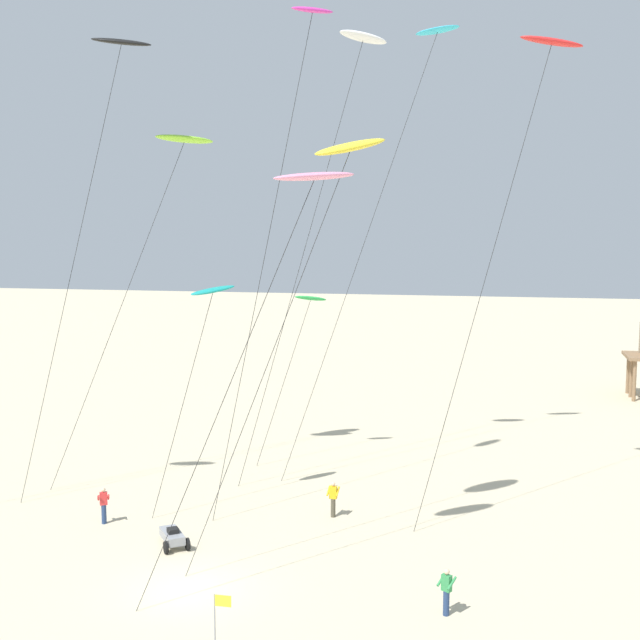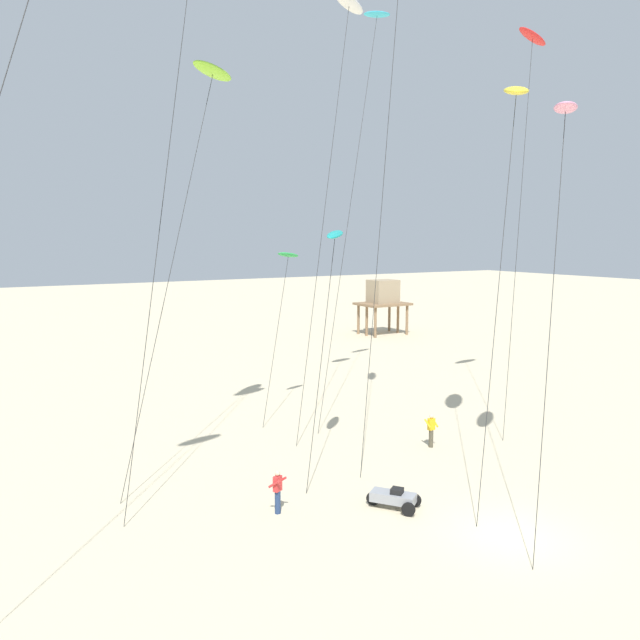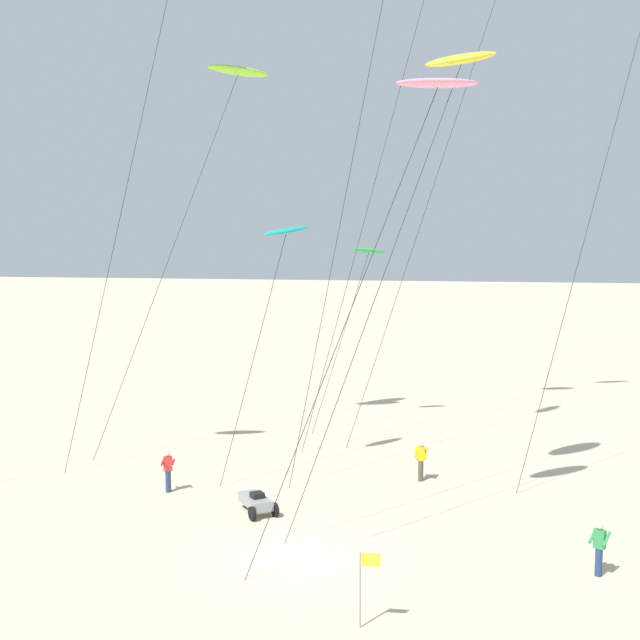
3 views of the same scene
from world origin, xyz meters
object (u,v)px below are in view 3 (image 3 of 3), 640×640
Objects in this scene: kite_green at (368,254)px; kite_teal at (286,233)px; kite_lime at (238,73)px; beach_buggy at (256,502)px; kite_flyer_nearest at (421,460)px; marker_flag at (366,574)px; kite_pink at (437,86)px; kite_flyer_furthest at (168,470)px; kite_flyer_middle at (599,548)px; kite_yellow at (461,61)px.

kite_teal is (-2.57, -9.20, 1.15)m from kite_green.
kite_lime is 20.28m from beach_buggy.
kite_flyer_nearest is 0.80× the size of marker_flag.
kite_pink is 7.77× the size of beach_buggy.
kite_flyer_nearest is 10.40m from kite_flyer_furthest.
kite_green is 12.69m from kite_flyer_nearest.
kite_flyer_furthest is (-15.63, 5.82, 0.00)m from kite_flyer_middle.
kite_flyer_middle is at bearing -50.72° from kite_yellow.
kite_lime is 9.12× the size of beach_buggy.
kite_flyer_nearest is 0.84× the size of beach_buggy.
kite_yellow is at bearing 76.28° from marker_flag.
marker_flag is at bearing -70.59° from kite_teal.
kite_yellow is at bearing 76.28° from kite_pink.
marker_flag is (-2.37, -9.71, -14.93)m from kite_yellow.
kite_lime is 10.87× the size of kite_flyer_nearest.
kite_flyer_middle is 0.84× the size of beach_buggy.
kite_lime is 10.87× the size of kite_flyer_furthest.
kite_green is at bearing 116.10° from kite_flyer_middle.
kite_yellow is 3.56m from kite_pink.
beach_buggy is (-7.24, -1.40, -16.00)m from kite_yellow.
kite_teal is at bearing 86.94° from beach_buggy.
kite_lime is (-5.87, -3.85, 8.59)m from kite_green.
kite_teal reaches higher than marker_flag.
marker_flag reaches higher than beach_buggy.
kite_teal is at bearing 154.24° from kite_yellow.
kite_lime is at bearing 83.17° from kite_flyer_furthest.
kite_flyer_middle is at bearing -37.50° from kite_teal.
kite_green reaches higher than kite_flyer_middle.
kite_yellow is 17.97m from marker_flag.
marker_flag is (4.87, -8.31, 1.06)m from beach_buggy.
kite_teal reaches higher than kite_flyer_nearest.
kite_green is at bearing 108.80° from kite_flyer_nearest.
kite_flyer_nearest is at bearing 94.46° from kite_pink.
marker_flag is (7.91, -18.44, -16.24)m from kite_lime.
kite_green is 16.16m from kite_flyer_furthest.
kite_flyer_nearest is 1.00× the size of kite_flyer_middle.
marker_flag is at bearing -66.78° from kite_lime.
kite_flyer_furthest is at bearing -163.46° from kite_flyer_nearest.
kite_lime reaches higher than kite_green.
kite_pink is 10.22m from kite_teal.
kite_pink is at bearing -51.47° from kite_lime.
marker_flag is (-1.59, -6.51, -13.59)m from kite_pink.
kite_teal is 10.73m from kite_flyer_furthest.
kite_teal is 5.10× the size of marker_flag.
kite_flyer_furthest reaches higher than beach_buggy.
kite_yellow reaches higher than beach_buggy.
beach_buggy is (3.04, -10.12, -17.31)m from kite_lime.
kite_flyer_furthest is (-10.49, 3.69, -14.19)m from kite_pink.
kite_teal is 0.59× the size of kite_lime.
kite_teal is 17.12m from kite_flyer_middle.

